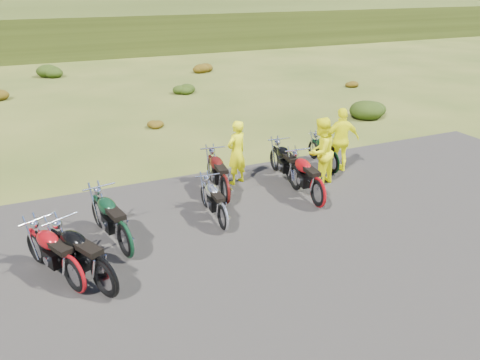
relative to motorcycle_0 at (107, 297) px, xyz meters
name	(u,v)px	position (x,y,z in m)	size (l,w,h in m)	color
ground	(273,232)	(3.88, 0.88, 0.00)	(300.00, 300.00, 0.00)	#3A4A18
gravel_pad	(322,279)	(3.88, -1.12, 0.00)	(20.00, 12.00, 0.04)	black
hill_slope	(66,32)	(3.88, 50.88, 0.00)	(300.00, 46.00, 3.00)	#323E14
hill_plateau	(40,7)	(3.88, 110.88, 0.00)	(300.00, 90.00, 9.17)	#323E14
shrub_3	(51,69)	(0.58, 22.78, 0.46)	(1.56, 1.56, 0.92)	black
shrub_4	(154,122)	(3.48, 10.08, 0.23)	(0.77, 0.77, 0.45)	#683C0D
shrub_5	(183,88)	(6.38, 15.38, 0.31)	(1.03, 1.03, 0.61)	black
shrub_6	(202,66)	(9.28, 20.68, 0.38)	(1.30, 1.30, 0.77)	#683C0D
shrub_7	(369,106)	(12.18, 7.98, 0.46)	(1.56, 1.56, 0.92)	black
shrub_8	(349,83)	(15.08, 13.28, 0.23)	(0.77, 0.77, 0.45)	#683C0D
motorcycle_0	(107,297)	(0.00, 0.00, 0.00)	(2.28, 0.76, 1.19)	black
motorcycle_1	(77,293)	(-0.49, 0.37, 0.00)	(2.13, 0.71, 1.12)	#9A0B11
motorcycle_2	(127,258)	(0.60, 1.18, 0.00)	(2.25, 0.75, 1.18)	black
motorcycle_3	(223,231)	(2.85, 1.40, 0.00)	(1.89, 0.63, 0.99)	silver
motorcycle_4	(226,204)	(3.44, 2.69, 0.00)	(2.18, 0.73, 1.14)	#4B0F0C
motorcycle_5	(295,190)	(5.50, 2.70, 0.00)	(2.14, 0.71, 1.12)	black
motorcycle_6	(317,208)	(5.48, 1.55, 0.00)	(2.21, 0.74, 1.16)	#9F0B10
motorcycle_7	(332,174)	(7.15, 3.29, 0.00)	(1.86, 0.62, 0.98)	black
person_middle	(237,154)	(4.24, 3.78, 0.91)	(0.66, 0.43, 1.81)	#F4F50C
person_right_a	(320,153)	(6.29, 2.76, 0.96)	(0.93, 0.73, 1.92)	#F4F50C
person_right_b	(341,141)	(7.43, 3.39, 0.96)	(1.12, 0.47, 1.92)	#F4F50C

